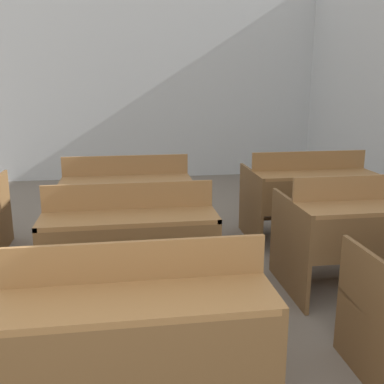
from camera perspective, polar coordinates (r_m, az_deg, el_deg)
name	(u,v)px	position (r m, az deg, el deg)	size (l,w,h in m)	color
wall_back	(111,81)	(7.27, -10.28, 13.72)	(6.63, 0.06, 3.08)	silver
bench_front_center	(138,329)	(2.12, -6.90, -16.94)	(1.14, 0.77, 0.88)	brown
bench_second_center	(130,242)	(3.15, -7.85, -6.33)	(1.14, 0.77, 0.88)	brown
bench_second_right	(363,231)	(3.58, 20.92, -4.59)	(1.14, 0.77, 0.88)	brown
bench_third_center	(127,200)	(4.22, -8.26, -1.05)	(1.14, 0.77, 0.88)	brown
bench_third_right	(307,194)	(4.56, 14.36, -0.22)	(1.14, 0.77, 0.88)	brown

